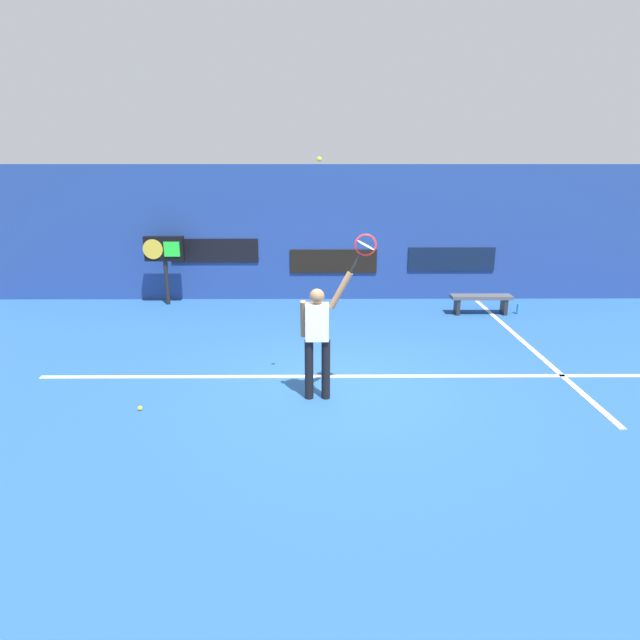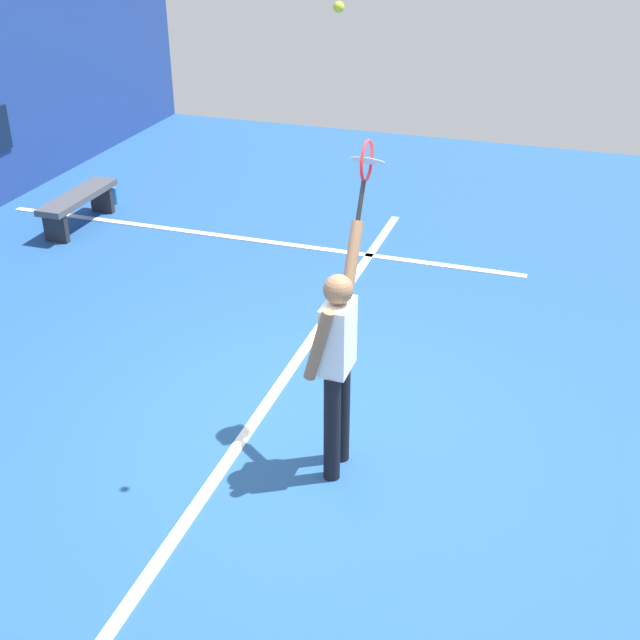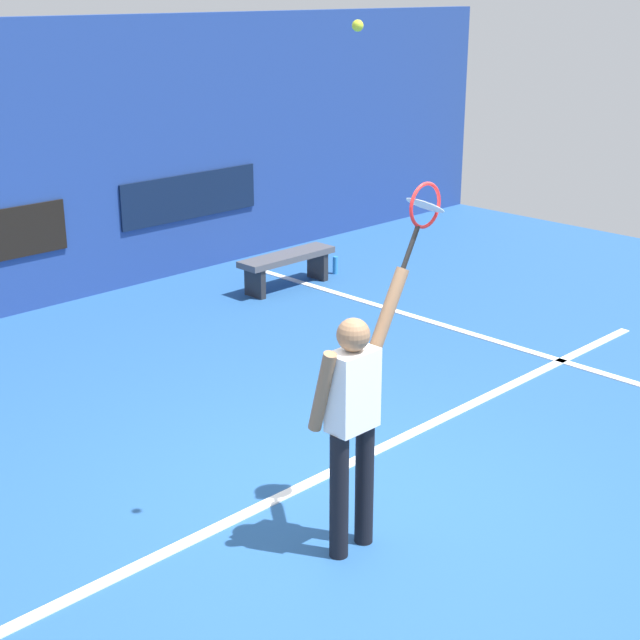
{
  "view_description": "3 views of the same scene",
  "coord_description": "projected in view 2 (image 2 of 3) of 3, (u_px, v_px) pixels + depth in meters",
  "views": [
    {
      "loc": [
        -0.44,
        -8.18,
        3.45
      ],
      "look_at": [
        -0.38,
        -0.43,
        1.22
      ],
      "focal_mm": 31.18,
      "sensor_mm": 36.0,
      "label": 1
    },
    {
      "loc": [
        -5.55,
        -2.01,
        4.22
      ],
      "look_at": [
        -0.08,
        -0.2,
        1.11
      ],
      "focal_mm": 47.38,
      "sensor_mm": 36.0,
      "label": 2
    },
    {
      "loc": [
        -4.59,
        -4.34,
        3.68
      ],
      "look_at": [
        -0.11,
        0.18,
        1.45
      ],
      "focal_mm": 53.44,
      "sensor_mm": 36.0,
      "label": 3
    }
  ],
  "objects": [
    {
      "name": "ground_plane",
      "position": [
        301.0,
        427.0,
        7.2
      ],
      "size": [
        18.0,
        18.0,
        0.0
      ],
      "primitive_type": "plane",
      "color": "#23518C"
    },
    {
      "name": "court_baseline",
      "position": [
        257.0,
        418.0,
        7.31
      ],
      "size": [
        10.0,
        0.1,
        0.01
      ],
      "primitive_type": "cube",
      "color": "white",
      "rests_on": "ground_plane"
    },
    {
      "name": "court_sideline",
      "position": [
        249.0,
        239.0,
        10.8
      ],
      "size": [
        0.1,
        7.0,
        0.01
      ],
      "primitive_type": "cube",
      "color": "white",
      "rests_on": "ground_plane"
    },
    {
      "name": "tennis_player",
      "position": [
        337.0,
        358.0,
        6.25
      ],
      "size": [
        0.76,
        0.31,
        1.94
      ],
      "color": "black",
      "rests_on": "ground_plane"
    },
    {
      "name": "tennis_racket",
      "position": [
        366.0,
        165.0,
        6.19
      ],
      "size": [
        0.44,
        0.27,
        0.61
      ],
      "color": "black"
    },
    {
      "name": "tennis_ball",
      "position": [
        339.0,
        7.0,
        5.11
      ],
      "size": [
        0.07,
        0.07,
        0.07
      ],
      "primitive_type": "sphere",
      "color": "#CCE033"
    },
    {
      "name": "court_bench",
      "position": [
        78.0,
        202.0,
        11.06
      ],
      "size": [
        1.4,
        0.36,
        0.45
      ],
      "color": "#4C4C51",
      "rests_on": "ground_plane"
    },
    {
      "name": "water_bottle",
      "position": [
        115.0,
        196.0,
        11.91
      ],
      "size": [
        0.07,
        0.07,
        0.24
      ],
      "primitive_type": "cylinder",
      "color": "#338CD8",
      "rests_on": "ground_plane"
    }
  ]
}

